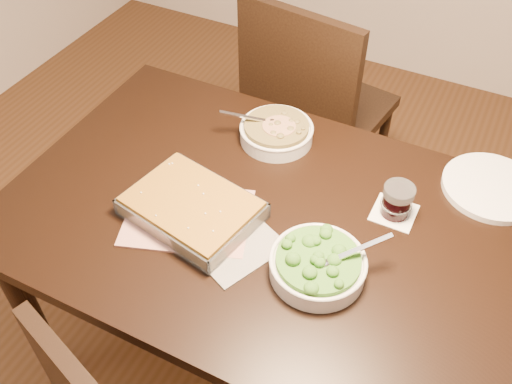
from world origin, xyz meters
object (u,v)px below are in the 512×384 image
Objects in this scene: table at (270,240)px; wine_tumbler at (397,200)px; broccoli_bowl at (318,265)px; stew_bowl at (276,131)px; baking_dish at (192,208)px; dinner_plate at (491,187)px; chair_far at (311,105)px.

table is 0.36m from wine_tumbler.
wine_tumbler reaches higher than broccoli_bowl.
baking_dish is (-0.06, -0.38, -0.00)m from stew_bowl.
dinner_plate is (0.49, 0.36, 0.10)m from table.
chair_far reaches higher than table.
table is 0.77m from chair_far.
baking_dish is at bearing 176.08° from broccoli_bowl.
baking_dish is at bearing -154.35° from table.
wine_tumbler is at bearing 28.95° from table.
baking_dish is 0.86m from chair_far.
stew_bowl reaches higher than baking_dish.
table is 0.24m from baking_dish.
broccoli_bowl reaches higher than table.
wine_tumbler reaches higher than stew_bowl.
table is at bearing -143.94° from dinner_plate.
baking_dish is 4.09× the size of wine_tumbler.
broccoli_bowl reaches higher than stew_bowl.
table is at bearing -67.57° from stew_bowl.
broccoli_bowl is at bearing -123.90° from dinner_plate.
chair_far is at bearing 97.89° from stew_bowl.
wine_tumbler is 0.79m from chair_far.
chair_far is (-0.00, 0.83, -0.23)m from baking_dish.
wine_tumbler is 0.29m from dinner_plate.
chair_far reaches higher than baking_dish.
dinner_plate is (0.32, 0.47, -0.02)m from broccoli_bowl.
baking_dish is 0.53m from wine_tumbler.
table is at bearing 147.61° from broccoli_bowl.
stew_bowl is 0.51m from chair_far.
stew_bowl is 0.62m from dinner_plate.
stew_bowl is 0.38m from baking_dish.
broccoli_bowl is 0.29m from wine_tumbler.
wine_tumbler is at bearing -136.03° from dinner_plate.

